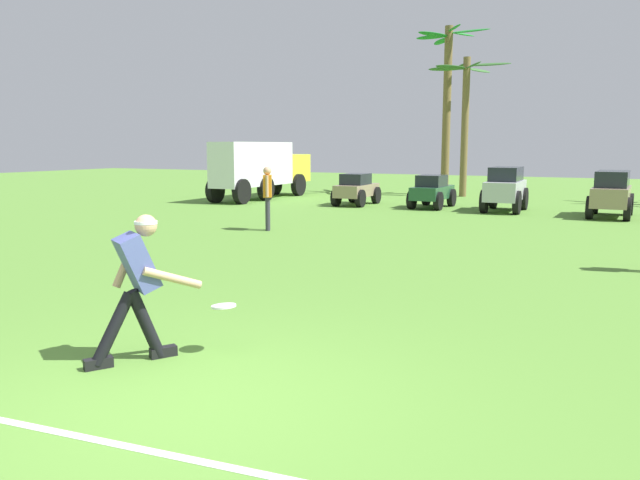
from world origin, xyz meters
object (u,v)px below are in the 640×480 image
object	(u,v)px
parked_car_slot_a	(356,189)
parked_car_slot_c	(505,188)
teammate_near_sideline	(268,192)
palm_tree_left_of_centre	(466,110)
palm_tree_far_left	(447,97)
frisbee_in_flight	(224,306)
frisbee_thrower	(137,280)
parked_car_slot_b	(432,191)
parked_car_slot_d	(611,192)
box_truck	(261,167)

from	to	relation	value
parked_car_slot_a	parked_car_slot_c	xyz separation A→B (m)	(5.07, 0.10, 0.18)
teammate_near_sideline	palm_tree_left_of_centre	distance (m)	12.84
palm_tree_far_left	palm_tree_left_of_centre	size ratio (longest dim) A/B	1.25
parked_car_slot_a	palm_tree_far_left	xyz separation A→B (m)	(1.53, 5.99, 3.52)
frisbee_in_flight	teammate_near_sideline	size ratio (longest dim) A/B	0.20
frisbee_thrower	parked_car_slot_a	size ratio (longest dim) A/B	0.64
parked_car_slot_b	parked_car_slot_c	distance (m)	2.40
parked_car_slot_d	frisbee_thrower	bearing A→B (deg)	-103.38
frisbee_thrower	parked_car_slot_b	size ratio (longest dim) A/B	0.64
parked_car_slot_c	frisbee_thrower	bearing A→B (deg)	-92.33
box_truck	parked_car_slot_d	bearing A→B (deg)	-3.88
parked_car_slot_b	frisbee_in_flight	bearing A→B (deg)	-81.36
frisbee_thrower	parked_car_slot_c	bearing A→B (deg)	87.67
parked_car_slot_c	palm_tree_left_of_centre	world-z (taller)	palm_tree_left_of_centre
frisbee_thrower	box_truck	xyz separation A→B (m)	(-8.76, 16.43, 0.43)
box_truck	palm_tree_left_of_centre	xyz separation A→B (m)	(6.82, 4.66, 2.27)
parked_car_slot_a	parked_car_slot_d	distance (m)	8.13
frisbee_in_flight	parked_car_slot_d	size ratio (longest dim) A/B	0.13
frisbee_in_flight	parked_car_slot_a	world-z (taller)	parked_car_slot_a
palm_tree_left_of_centre	palm_tree_far_left	bearing A→B (deg)	144.87
frisbee_in_flight	teammate_near_sideline	distance (m)	9.18
teammate_near_sideline	box_truck	size ratio (longest dim) A/B	0.26
frisbee_thrower	palm_tree_far_left	world-z (taller)	palm_tree_far_left
parked_car_slot_d	palm_tree_left_of_centre	distance (m)	8.36
frisbee_in_flight	palm_tree_far_left	bearing A→B (deg)	99.33
frisbee_in_flight	parked_car_slot_a	bearing A→B (deg)	108.24
teammate_near_sideline	parked_car_slot_c	size ratio (longest dim) A/B	0.66
parked_car_slot_a	parked_car_slot_d	bearing A→B (deg)	-1.28
parked_car_slot_c	box_truck	distance (m)	9.44
palm_tree_far_left	parked_car_slot_a	bearing A→B (deg)	-104.31
frisbee_in_flight	palm_tree_left_of_centre	bearing A→B (deg)	97.02
box_truck	frisbee_in_flight	bearing A→B (deg)	-59.49
parked_car_slot_c	box_truck	xyz separation A→B (m)	(-9.41, 0.57, 0.49)
frisbee_thrower	box_truck	bearing A→B (deg)	118.07
box_truck	palm_tree_far_left	xyz separation A→B (m)	(5.87, 5.33, 2.85)
parked_car_slot_d	palm_tree_left_of_centre	xyz separation A→B (m)	(-5.65, 5.50, 2.78)
palm_tree_far_left	frisbee_in_flight	bearing A→B (deg)	-80.67
parked_car_slot_b	palm_tree_far_left	size ratio (longest dim) A/B	0.32
parked_car_slot_b	palm_tree_left_of_centre	size ratio (longest dim) A/B	0.40
parked_car_slot_d	palm_tree_left_of_centre	world-z (taller)	palm_tree_left_of_centre
palm_tree_far_left	parked_car_slot_c	bearing A→B (deg)	-59.01
parked_car_slot_d	parked_car_slot_a	bearing A→B (deg)	178.72
parked_car_slot_a	parked_car_slot_b	xyz separation A→B (m)	(2.67, 0.19, 0.00)
parked_car_slot_c	parked_car_slot_d	size ratio (longest dim) A/B	0.97
frisbee_thrower	parked_car_slot_c	distance (m)	15.88
box_truck	palm_tree_left_of_centre	bearing A→B (deg)	34.32
frisbee_in_flight	parked_car_slot_c	world-z (taller)	parked_car_slot_c
parked_car_slot_d	box_truck	world-z (taller)	box_truck
parked_car_slot_a	parked_car_slot_d	size ratio (longest dim) A/B	0.91
parked_car_slot_a	box_truck	xyz separation A→B (m)	(-4.34, 0.67, 0.67)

